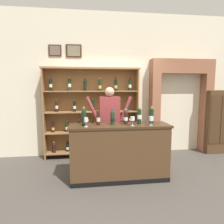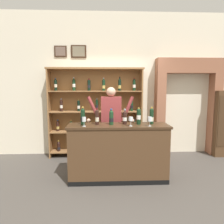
# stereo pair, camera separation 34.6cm
# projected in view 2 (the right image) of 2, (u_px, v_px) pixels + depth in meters

# --- Properties ---
(ground_plane) EXTENTS (14.00, 14.00, 0.02)m
(ground_plane) POSITION_uv_depth(u_px,v_px,m) (116.00, 179.00, 3.79)
(ground_plane) COLOR #47423D
(back_wall) EXTENTS (12.00, 0.19, 3.51)m
(back_wall) POSITION_uv_depth(u_px,v_px,m) (112.00, 85.00, 5.16)
(back_wall) COLOR beige
(back_wall) RESTS_ON ground
(wine_shelf) EXTENTS (2.28, 0.33, 2.15)m
(wine_shelf) POSITION_uv_depth(u_px,v_px,m) (96.00, 111.00, 4.96)
(wine_shelf) COLOR olive
(wine_shelf) RESTS_ON ground
(archway_doorway) EXTENTS (1.62, 0.45, 2.39)m
(archway_doorway) POSITION_uv_depth(u_px,v_px,m) (186.00, 101.00, 5.15)
(archway_doorway) COLOR #935B42
(archway_doorway) RESTS_ON ground
(side_cabinet) EXTENTS (0.63, 0.47, 1.61)m
(side_cabinet) POSITION_uv_depth(u_px,v_px,m) (224.00, 123.00, 5.08)
(side_cabinet) COLOR #4C331E
(side_cabinet) RESTS_ON ground
(tasting_counter) EXTENTS (1.82, 0.54, 1.03)m
(tasting_counter) POSITION_uv_depth(u_px,v_px,m) (118.00, 152.00, 3.73)
(tasting_counter) COLOR #4C331E
(tasting_counter) RESTS_ON ground
(shopkeeper) EXTENTS (1.00, 0.22, 1.70)m
(shopkeeper) POSITION_uv_depth(u_px,v_px,m) (111.00, 118.00, 4.26)
(shopkeeper) COLOR #2D3347
(shopkeeper) RESTS_ON ground
(tasting_bottle_rosso) EXTENTS (0.08, 0.08, 0.33)m
(tasting_bottle_rosso) POSITION_uv_depth(u_px,v_px,m) (83.00, 117.00, 3.64)
(tasting_bottle_rosso) COLOR black
(tasting_bottle_rosso) RESTS_ON tasting_counter
(tasting_bottle_prosecco) EXTENTS (0.07, 0.07, 0.30)m
(tasting_bottle_prosecco) POSITION_uv_depth(u_px,v_px,m) (97.00, 117.00, 3.66)
(tasting_bottle_prosecco) COLOR black
(tasting_bottle_prosecco) RESTS_ON tasting_counter
(tasting_bottle_bianco) EXTENTS (0.08, 0.08, 0.29)m
(tasting_bottle_bianco) POSITION_uv_depth(u_px,v_px,m) (111.00, 117.00, 3.66)
(tasting_bottle_bianco) COLOR #19381E
(tasting_bottle_bianco) RESTS_ON tasting_counter
(tasting_bottle_super_tuscan) EXTENTS (0.08, 0.08, 0.28)m
(tasting_bottle_super_tuscan) POSITION_uv_depth(u_px,v_px,m) (125.00, 117.00, 3.70)
(tasting_bottle_super_tuscan) COLOR black
(tasting_bottle_super_tuscan) RESTS_ON tasting_counter
(tasting_bottle_grappa) EXTENTS (0.08, 0.08, 0.31)m
(tasting_bottle_grappa) POSITION_uv_depth(u_px,v_px,m) (139.00, 116.00, 3.69)
(tasting_bottle_grappa) COLOR black
(tasting_bottle_grappa) RESTS_ON tasting_counter
(tasting_bottle_riserva) EXTENTS (0.08, 0.08, 0.32)m
(tasting_bottle_riserva) POSITION_uv_depth(u_px,v_px,m) (152.00, 116.00, 3.73)
(tasting_bottle_riserva) COLOR black
(tasting_bottle_riserva) RESTS_ON tasting_counter
(wine_glass_center) EXTENTS (0.07, 0.07, 0.16)m
(wine_glass_center) POSITION_uv_depth(u_px,v_px,m) (84.00, 120.00, 3.50)
(wine_glass_center) COLOR silver
(wine_glass_center) RESTS_ON tasting_counter
(wine_glass_left) EXTENTS (0.08, 0.08, 0.16)m
(wine_glass_left) POSITION_uv_depth(u_px,v_px,m) (131.00, 119.00, 3.53)
(wine_glass_left) COLOR silver
(wine_glass_left) RESTS_ON tasting_counter
(wine_glass_right) EXTENTS (0.08, 0.08, 0.17)m
(wine_glass_right) POSITION_uv_depth(u_px,v_px,m) (150.00, 119.00, 3.52)
(wine_glass_right) COLOR silver
(wine_glass_right) RESTS_ON tasting_counter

